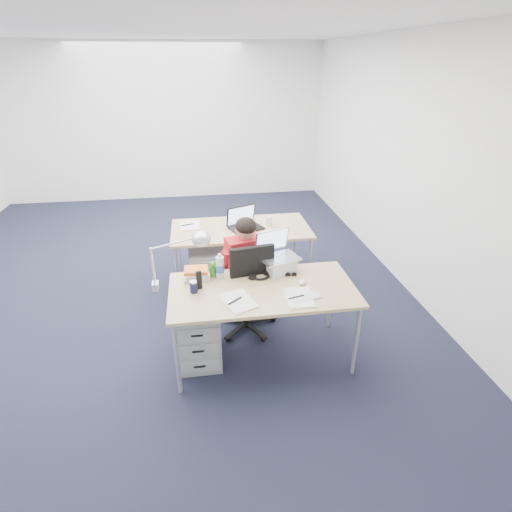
# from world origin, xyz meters

# --- Properties ---
(floor) EXTENTS (7.00, 7.00, 0.00)m
(floor) POSITION_xyz_m (0.00, 0.00, 0.00)
(floor) COLOR black
(floor) RESTS_ON ground
(room) EXTENTS (6.02, 7.02, 2.80)m
(room) POSITION_xyz_m (0.00, 0.00, 1.71)
(room) COLOR white
(room) RESTS_ON ground
(desk_near) EXTENTS (1.60, 0.80, 0.73)m
(desk_near) POSITION_xyz_m (1.07, -1.49, 0.68)
(desk_near) COLOR tan
(desk_near) RESTS_ON ground
(desk_far) EXTENTS (1.60, 0.80, 0.73)m
(desk_far) POSITION_xyz_m (1.04, -0.10, 0.68)
(desk_far) COLOR tan
(desk_far) RESTS_ON ground
(office_chair) EXTENTS (0.73, 0.73, 1.01)m
(office_chair) POSITION_xyz_m (0.99, -1.04, 0.29)
(office_chair) COLOR black
(office_chair) RESTS_ON ground
(seated_person) EXTENTS (0.47, 0.70, 1.19)m
(seated_person) POSITION_xyz_m (0.95, -0.88, 0.60)
(seated_person) COLOR red
(seated_person) RESTS_ON ground
(drawer_pedestal_near) EXTENTS (0.40, 0.50, 0.55)m
(drawer_pedestal_near) POSITION_xyz_m (0.49, -1.43, 0.28)
(drawer_pedestal_near) COLOR #979A9C
(drawer_pedestal_near) RESTS_ON ground
(drawer_pedestal_far) EXTENTS (0.40, 0.50, 0.55)m
(drawer_pedestal_far) POSITION_xyz_m (0.62, -0.25, 0.28)
(drawer_pedestal_far) COLOR #979A9C
(drawer_pedestal_far) RESTS_ON ground
(silver_laptop) EXTENTS (0.42, 0.37, 0.37)m
(silver_laptop) POSITION_xyz_m (1.27, -1.20, 0.91)
(silver_laptop) COLOR silver
(silver_laptop) RESTS_ON desk_near
(wireless_keyboard) EXTENTS (0.31, 0.19, 0.01)m
(wireless_keyboard) POSITION_xyz_m (1.37, -1.69, 0.74)
(wireless_keyboard) COLOR white
(wireless_keyboard) RESTS_ON desk_near
(computer_mouse) EXTENTS (0.09, 0.11, 0.03)m
(computer_mouse) POSITION_xyz_m (1.43, -1.45, 0.75)
(computer_mouse) COLOR white
(computer_mouse) RESTS_ON desk_near
(headphones) EXTENTS (0.28, 0.26, 0.04)m
(headphones) POSITION_xyz_m (1.08, -1.27, 0.75)
(headphones) COLOR black
(headphones) RESTS_ON desk_near
(can_koozie) EXTENTS (0.08, 0.08, 0.11)m
(can_koozie) POSITION_xyz_m (0.49, -1.46, 0.78)
(can_koozie) COLOR #141A41
(can_koozie) RESTS_ON desk_near
(water_bottle) EXTENTS (0.08, 0.08, 0.24)m
(water_bottle) POSITION_xyz_m (0.73, -1.24, 0.85)
(water_bottle) COLOR silver
(water_bottle) RESTS_ON desk_near
(bear_figurine) EXTENTS (0.10, 0.08, 0.15)m
(bear_figurine) POSITION_xyz_m (0.66, -1.20, 0.81)
(bear_figurine) COLOR #22741F
(bear_figurine) RESTS_ON desk_near
(book_stack) EXTENTS (0.25, 0.21, 0.10)m
(book_stack) POSITION_xyz_m (0.52, -1.23, 0.78)
(book_stack) COLOR silver
(book_stack) RESTS_ON desk_near
(cordless_phone) EXTENTS (0.05, 0.04, 0.17)m
(cordless_phone) POSITION_xyz_m (0.53, -1.40, 0.81)
(cordless_phone) COLOR black
(cordless_phone) RESTS_ON desk_near
(papers_left) EXTENTS (0.32, 0.38, 0.01)m
(papers_left) POSITION_xyz_m (0.83, -1.67, 0.74)
(papers_left) COLOR #DBC97F
(papers_left) RESTS_ON desk_near
(papers_right) EXTENTS (0.23, 0.32, 0.01)m
(papers_right) POSITION_xyz_m (1.34, -1.69, 0.74)
(papers_right) COLOR #DBC97F
(papers_right) RESTS_ON desk_near
(sunglasses) EXTENTS (0.11, 0.06, 0.02)m
(sunglasses) POSITION_xyz_m (1.36, -1.31, 0.74)
(sunglasses) COLOR black
(sunglasses) RESTS_ON desk_near
(desk_lamp) EXTENTS (0.48, 0.21, 0.53)m
(desk_lamp) POSITION_xyz_m (0.32, -1.36, 1.00)
(desk_lamp) COLOR silver
(desk_lamp) RESTS_ON desk_near
(dark_laptop) EXTENTS (0.47, 0.47, 0.26)m
(dark_laptop) POSITION_xyz_m (1.10, -0.14, 0.86)
(dark_laptop) COLOR black
(dark_laptop) RESTS_ON desk_far
(far_cup) EXTENTS (0.09, 0.09, 0.11)m
(far_cup) POSITION_xyz_m (1.38, -0.06, 0.78)
(far_cup) COLOR white
(far_cup) RESTS_ON desk_far
(far_papers) EXTENTS (0.22, 0.32, 0.01)m
(far_papers) POSITION_xyz_m (0.45, 0.05, 0.73)
(far_papers) COLOR white
(far_papers) RESTS_ON desk_far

